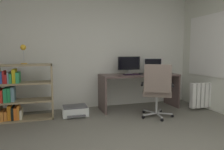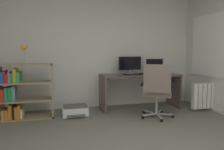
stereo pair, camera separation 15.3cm
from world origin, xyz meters
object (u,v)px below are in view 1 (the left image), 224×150
monitor_main (129,64)px  office_chair (157,89)px  desk_lamp (23,50)px  keyboard (131,74)px  bookshelf (19,93)px  desk (139,83)px  radiator (205,95)px  printer (75,111)px  monitor_secondary (153,65)px  computer_mouse (141,74)px

monitor_main → office_chair: 1.00m
office_chair → desk_lamp: size_ratio=2.92×
keyboard → bookshelf: size_ratio=0.33×
desk → radiator: (1.30, -0.54, -0.24)m
desk_lamp → printer: 1.47m
office_chair → desk_lamp: bearing=164.2°
desk → keyboard: size_ratio=4.99×
monitor_main → bookshelf: (-2.22, -0.23, -0.48)m
desk_lamp → printer: desk_lamp is taller
radiator → monitor_secondary: bearing=143.4°
monitor_main → computer_mouse: (0.20, -0.18, -0.20)m
monitor_main → desk_lamp: bearing=-173.7°
desk_lamp → keyboard: bearing=0.7°
desk → printer: (-1.42, -0.13, -0.47)m
desk → radiator: desk is taller
monitor_secondary → printer: monitor_secondary is taller
desk → office_chair: office_chair is taller
computer_mouse → radiator: computer_mouse is taller
office_chair → computer_mouse: bearing=89.9°
computer_mouse → office_chair: size_ratio=0.10×
office_chair → printer: bearing=156.3°
keyboard → office_chair: size_ratio=0.33×
monitor_main → office_chair: monitor_main is taller
desk → monitor_secondary: (0.40, 0.13, 0.38)m
desk → monitor_main: bearing=144.9°
desk → office_chair: 0.76m
computer_mouse → office_chair: bearing=-95.5°
computer_mouse → printer: computer_mouse is taller
computer_mouse → keyboard: bearing=-178.4°
computer_mouse → desk_lamp: bearing=175.9°
office_chair → bookshelf: bearing=164.8°
computer_mouse → monitor_secondary: bearing=19.9°
bookshelf → printer: bookshelf is taller
monitor_secondary → keyboard: monitor_secondary is taller
desk_lamp → radiator: (3.61, -0.44, -0.94)m
desk_lamp → bookshelf: bearing=-179.9°
monitor_secondary → bookshelf: bearing=-175.2°
printer → radiator: (2.72, -0.41, 0.23)m
bookshelf → radiator: bearing=-6.8°
monitor_secondary → desk_lamp: desk_lamp is taller
computer_mouse → office_chair: 0.74m
monitor_main → printer: size_ratio=1.06×
keyboard → radiator: bearing=-18.9°
desk → bookshelf: bearing=-177.5°
desk → office_chair: (0.02, -0.76, -0.01)m
desk_lamp → computer_mouse: bearing=1.4°
computer_mouse → desk: bearing=104.7°
printer → radiator: 2.76m
desk → desk_lamp: desk_lamp is taller
radiator → office_chair: bearing=-170.5°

